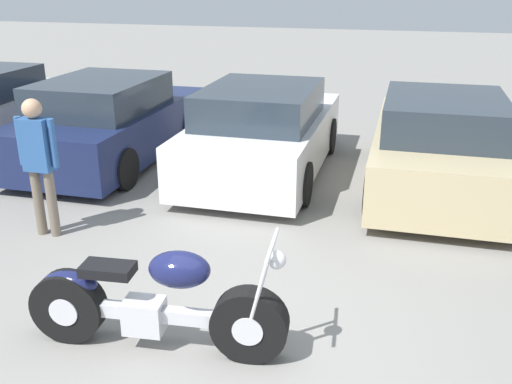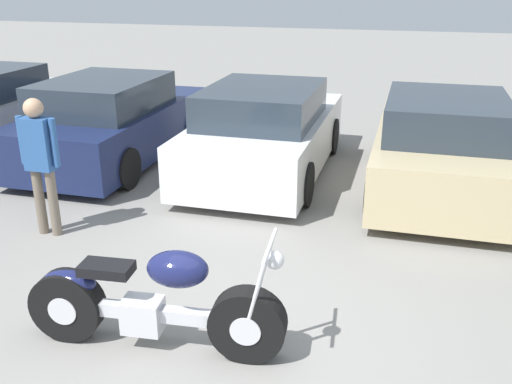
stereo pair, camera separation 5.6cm
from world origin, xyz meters
name	(u,v)px [view 1 (the left image)]	position (x,y,z in m)	size (l,w,h in m)	color
ground_plane	(227,354)	(0.00, 0.00, 0.00)	(60.00, 60.00, 0.00)	gray
motorcycle	(154,304)	(-0.62, -0.06, 0.43)	(2.27, 0.62, 1.08)	black
parked_car_navy	(109,123)	(-3.55, 4.65, 0.67)	(1.94, 4.15, 1.43)	#19234C
parked_car_white	(263,133)	(-0.86, 4.69, 0.67)	(1.94, 4.15, 1.43)	white
parked_car_champagne	(440,146)	(1.83, 4.61, 0.67)	(1.94, 4.15, 1.43)	#C6B284
person_standing	(39,156)	(-2.86, 1.72, 1.01)	(0.52, 0.23, 1.70)	#726656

